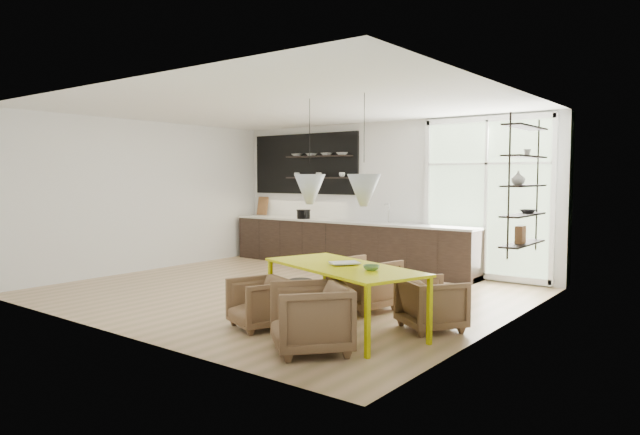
{
  "coord_description": "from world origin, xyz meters",
  "views": [
    {
      "loc": [
        5.9,
        -6.72,
        1.83
      ],
      "look_at": [
        0.29,
        0.6,
        1.16
      ],
      "focal_mm": 32.0,
      "sensor_mm": 36.0,
      "label": 1
    }
  ],
  "objects_px": {
    "armchair_back_right": "(432,304)",
    "wire_stool": "(301,290)",
    "armchair_back_left": "(365,284)",
    "dining_table": "(343,270)",
    "armchair_front_right": "(311,318)",
    "armchair_front_left": "(260,303)"
  },
  "relations": [
    {
      "from": "dining_table",
      "to": "armchair_back_right",
      "type": "height_order",
      "value": "dining_table"
    },
    {
      "from": "armchair_back_left",
      "to": "armchair_front_left",
      "type": "relative_size",
      "value": 1.18
    },
    {
      "from": "armchair_back_right",
      "to": "armchair_front_left",
      "type": "bearing_deg",
      "value": 70.15
    },
    {
      "from": "dining_table",
      "to": "wire_stool",
      "type": "bearing_deg",
      "value": 174.62
    },
    {
      "from": "armchair_front_right",
      "to": "armchair_back_right",
      "type": "bearing_deg",
      "value": 109.42
    },
    {
      "from": "armchair_back_left",
      "to": "armchair_front_right",
      "type": "distance_m",
      "value": 2.02
    },
    {
      "from": "dining_table",
      "to": "armchair_back_right",
      "type": "bearing_deg",
      "value": 56.65
    },
    {
      "from": "dining_table",
      "to": "armchair_front_left",
      "type": "distance_m",
      "value": 1.08
    },
    {
      "from": "armchair_back_right",
      "to": "wire_stool",
      "type": "relative_size",
      "value": 1.63
    },
    {
      "from": "armchair_back_left",
      "to": "armchair_front_left",
      "type": "bearing_deg",
      "value": 84.89
    },
    {
      "from": "armchair_front_right",
      "to": "armchair_back_left",
      "type": "bearing_deg",
      "value": 147.8
    },
    {
      "from": "wire_stool",
      "to": "armchair_back_left",
      "type": "bearing_deg",
      "value": 39.84
    },
    {
      "from": "armchair_back_right",
      "to": "armchair_front_right",
      "type": "relative_size",
      "value": 0.87
    },
    {
      "from": "dining_table",
      "to": "armchair_back_left",
      "type": "distance_m",
      "value": 1.15
    },
    {
      "from": "armchair_back_left",
      "to": "wire_stool",
      "type": "distance_m",
      "value": 0.88
    },
    {
      "from": "armchair_back_right",
      "to": "wire_stool",
      "type": "height_order",
      "value": "armchair_back_right"
    },
    {
      "from": "armchair_front_right",
      "to": "armchair_front_left",
      "type": "bearing_deg",
      "value": -158.0
    },
    {
      "from": "armchair_front_right",
      "to": "wire_stool",
      "type": "bearing_deg",
      "value": 173.48
    },
    {
      "from": "armchair_back_left",
      "to": "armchair_front_left",
      "type": "xyz_separation_m",
      "value": [
        -0.48,
        -1.57,
        -0.06
      ]
    },
    {
      "from": "armchair_back_left",
      "to": "armchair_front_right",
      "type": "bearing_deg",
      "value": 118.77
    },
    {
      "from": "armchair_back_left",
      "to": "armchair_front_left",
      "type": "height_order",
      "value": "armchair_back_left"
    },
    {
      "from": "armchair_back_left",
      "to": "armchair_back_right",
      "type": "xyz_separation_m",
      "value": [
        1.2,
        -0.38,
        -0.04
      ]
    }
  ]
}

